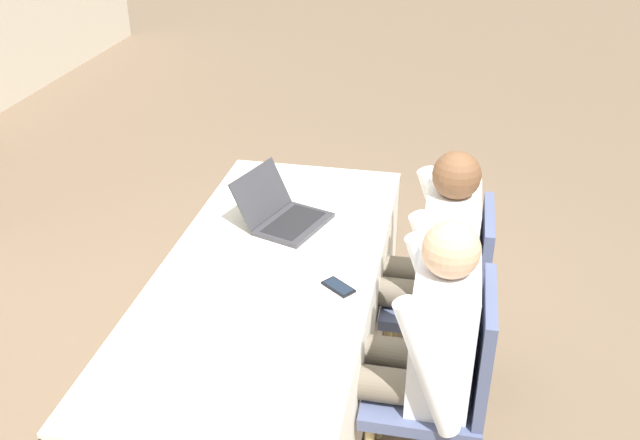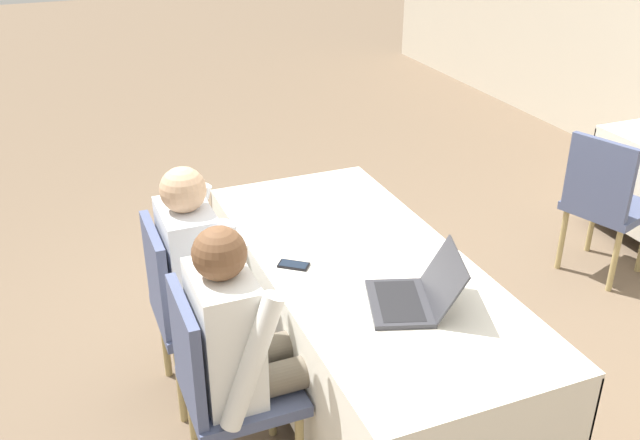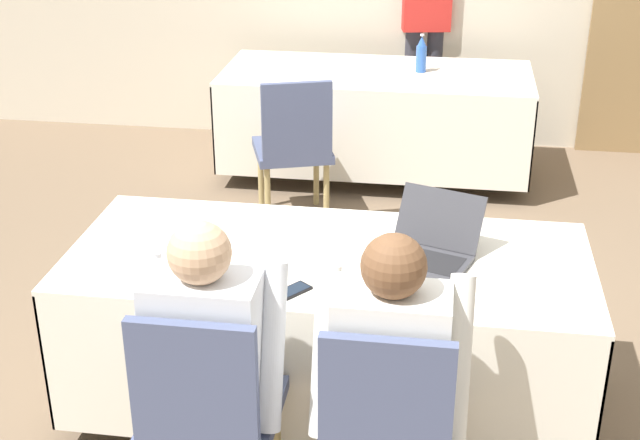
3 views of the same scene
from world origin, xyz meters
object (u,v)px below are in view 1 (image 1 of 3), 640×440
(cell_phone, at_px, (338,287))
(chair_near_right, at_px, (451,291))
(chair_near_left, at_px, (445,381))
(person_white_shirt, at_px, (430,258))
(laptop, at_px, (284,215))
(person_checkered_shirt, at_px, (420,343))

(cell_phone, xyz_separation_m, chair_near_right, (0.38, -0.44, -0.22))
(cell_phone, relative_size, chair_near_left, 0.16)
(chair_near_right, xyz_separation_m, person_white_shirt, (0.00, 0.10, 0.16))
(laptop, relative_size, person_white_shirt, 0.37)
(cell_phone, height_order, person_checkered_shirt, person_checkered_shirt)
(cell_phone, distance_m, person_white_shirt, 0.51)
(person_checkered_shirt, xyz_separation_m, person_white_shirt, (0.59, 0.00, 0.00))
(chair_near_right, bearing_deg, cell_phone, -49.23)
(chair_near_right, bearing_deg, laptop, -96.35)
(chair_near_left, relative_size, person_white_shirt, 0.78)
(laptop, distance_m, chair_near_left, 1.06)
(laptop, height_order, person_white_shirt, person_white_shirt)
(chair_near_right, bearing_deg, person_white_shirt, -90.00)
(person_checkered_shirt, bearing_deg, laptop, -135.23)
(laptop, relative_size, person_checkered_shirt, 0.37)
(laptop, height_order, cell_phone, laptop)
(laptop, xyz_separation_m, person_white_shirt, (-0.09, -0.67, -0.10))
(chair_near_right, height_order, person_checkered_shirt, person_checkered_shirt)
(chair_near_left, relative_size, chair_near_right, 1.00)
(chair_near_right, height_order, person_white_shirt, person_white_shirt)
(laptop, distance_m, chair_near_right, 0.82)
(cell_phone, bearing_deg, person_white_shirt, -3.63)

